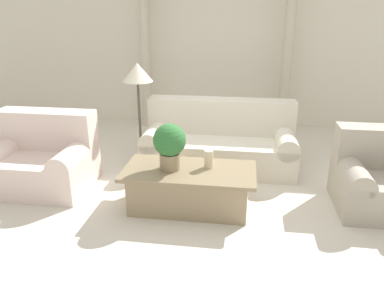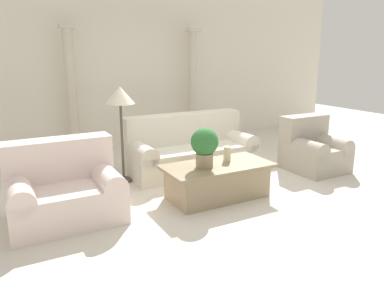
{
  "view_description": "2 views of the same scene",
  "coord_description": "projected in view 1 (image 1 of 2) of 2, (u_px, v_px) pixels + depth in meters",
  "views": [
    {
      "loc": [
        0.45,
        -3.99,
        2.06
      ],
      "look_at": [
        -0.11,
        -0.09,
        0.63
      ],
      "focal_mm": 35.0,
      "sensor_mm": 36.0,
      "label": 1
    },
    {
      "loc": [
        -2.57,
        -4.28,
        1.85
      ],
      "look_at": [
        -0.34,
        -0.16,
        0.7
      ],
      "focal_mm": 35.0,
      "sensor_mm": 36.0,
      "label": 2
    }
  ],
  "objects": [
    {
      "name": "floor_lamp",
      "position": [
        138.0,
        78.0,
        4.95
      ],
      "size": [
        0.41,
        0.41,
        1.39
      ],
      "color": "#4C473D",
      "rests_on": "ground_plane"
    },
    {
      "name": "sofa_long",
      "position": [
        220.0,
        141.0,
        5.11
      ],
      "size": [
        2.02,
        0.88,
        0.89
      ],
      "color": "beige",
      "rests_on": "ground_plane"
    },
    {
      "name": "potted_plant",
      "position": [
        170.0,
        144.0,
        3.9
      ],
      "size": [
        0.35,
        0.35,
        0.5
      ],
      "color": "#937F60",
      "rests_on": "coffee_table"
    },
    {
      "name": "column_left",
      "position": [
        146.0,
        61.0,
        6.59
      ],
      "size": [
        0.25,
        0.25,
        2.3
      ],
      "color": "beige",
      "rests_on": "ground_plane"
    },
    {
      "name": "wall_back",
      "position": [
        222.0,
        36.0,
        6.6
      ],
      "size": [
        10.0,
        0.06,
        3.2
      ],
      "color": "silver",
      "rests_on": "ground_plane"
    },
    {
      "name": "coffee_table",
      "position": [
        189.0,
        188.0,
        4.05
      ],
      "size": [
        1.41,
        0.71,
        0.45
      ],
      "color": "#998466",
      "rests_on": "ground_plane"
    },
    {
      "name": "pillar_candle",
      "position": [
        209.0,
        159.0,
        4.0
      ],
      "size": [
        0.1,
        0.1,
        0.2
      ],
      "color": "beige",
      "rests_on": "coffee_table"
    },
    {
      "name": "ground_plane",
      "position": [
        202.0,
        191.0,
        4.48
      ],
      "size": [
        16.0,
        16.0,
        0.0
      ],
      "primitive_type": "plane",
      "color": "silver"
    },
    {
      "name": "loveseat",
      "position": [
        41.0,
        158.0,
        4.53
      ],
      "size": [
        1.21,
        0.88,
        0.89
      ],
      "color": "silver",
      "rests_on": "ground_plane"
    },
    {
      "name": "column_right",
      "position": [
        286.0,
        64.0,
        6.26
      ],
      "size": [
        0.25,
        0.25,
        2.3
      ],
      "color": "beige",
      "rests_on": "ground_plane"
    },
    {
      "name": "armchair",
      "position": [
        376.0,
        178.0,
        4.03
      ],
      "size": [
        0.82,
        0.84,
        0.85
      ],
      "color": "#ADA393",
      "rests_on": "ground_plane"
    }
  ]
}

